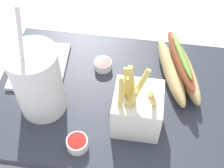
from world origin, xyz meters
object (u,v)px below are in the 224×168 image
(ketchup_cup_1, at_px, (77,143))
(fries_basket, at_px, (137,109))
(soda_cup, at_px, (38,82))
(hot_dog_1, at_px, (178,68))
(ketchup_cup_2, at_px, (103,64))
(napkin_stack, at_px, (40,66))

(ketchup_cup_1, bearing_deg, fries_basket, -145.34)
(soda_cup, height_order, hot_dog_1, soda_cup)
(hot_dog_1, distance_m, ketchup_cup_1, 0.25)
(ketchup_cup_1, bearing_deg, ketchup_cup_2, -93.82)
(soda_cup, bearing_deg, hot_dog_1, -156.09)
(napkin_stack, bearing_deg, ketchup_cup_1, 124.98)
(ketchup_cup_1, bearing_deg, soda_cup, -42.63)
(soda_cup, distance_m, ketchup_cup_1, 0.12)
(soda_cup, relative_size, napkin_stack, 1.63)
(ketchup_cup_2, relative_size, napkin_stack, 0.27)
(soda_cup, xyz_separation_m, ketchup_cup_1, (-0.08, 0.07, -0.06))
(ketchup_cup_2, xyz_separation_m, napkin_stack, (0.13, 0.02, -0.01))
(ketchup_cup_2, bearing_deg, napkin_stack, 7.69)
(hot_dog_1, xyz_separation_m, napkin_stack, (0.28, 0.01, -0.02))
(hot_dog_1, bearing_deg, ketchup_cup_2, -1.23)
(fries_basket, bearing_deg, hot_dog_1, -121.01)
(ketchup_cup_2, height_order, napkin_stack, ketchup_cup_2)
(fries_basket, xyz_separation_m, ketchup_cup_1, (0.09, 0.06, -0.03))
(fries_basket, height_order, ketchup_cup_2, fries_basket)
(soda_cup, xyz_separation_m, napkin_stack, (0.04, -0.09, -0.07))
(fries_basket, distance_m, ketchup_cup_2, 0.15)
(ketchup_cup_2, distance_m, napkin_stack, 0.13)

